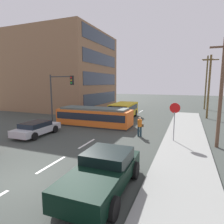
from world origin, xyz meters
The scene contains 18 objects.
ground_plane centered at (0.00, 10.00, 0.00)m, with size 120.00×120.00×0.00m, color #3A403B.
sidewalk_curb_right centered at (6.80, 6.00, 0.07)m, with size 3.20×36.00×0.14m, color gray.
lane_stripe_1 centered at (0.00, 2.00, 0.01)m, with size 0.16×2.40×0.01m, color silver.
lane_stripe_2 centered at (0.00, 6.00, 0.01)m, with size 0.16×2.40×0.01m, color silver.
lane_stripe_3 centered at (0.00, 17.69, 0.01)m, with size 0.16×2.40×0.01m, color silver.
lane_stripe_4 centered at (0.00, 23.69, 0.01)m, with size 0.16×2.40×0.01m, color silver.
corner_building centered at (-14.40, 23.13, 6.40)m, with size 15.57×14.23×12.80m.
streetcar_tram centered at (-2.24, 11.69, 1.00)m, with size 7.89×2.64×1.93m.
city_bus centered at (-0.76, 17.13, 1.08)m, with size 2.68×5.39×1.90m.
pedestrian_crossing centered at (3.20, 9.38, 0.94)m, with size 0.51×0.36×1.67m.
pickup_truck_parked centered at (3.71, 0.74, 0.80)m, with size 2.35×5.03×1.55m.
parked_sedan_mid centered at (-5.17, 6.47, 0.62)m, with size 2.05×4.35×1.19m.
parked_sedan_far centered at (-5.70, 15.65, 0.62)m, with size 2.16×4.13×1.19m.
stop_sign centered at (5.97, 8.73, 2.19)m, with size 0.76×0.07×2.88m.
traffic_light_mast centered at (-4.68, 9.20, 3.67)m, with size 2.65×0.33×5.28m.
utility_pole_near centered at (8.90, 8.69, 3.90)m, with size 1.80×0.24×7.43m.
utility_pole_mid centered at (9.19, 20.77, 4.12)m, with size 1.80×0.24×7.88m.
utility_pole_far centered at (9.55, 30.27, 4.67)m, with size 1.80×0.24×8.97m.
Camera 1 is at (6.83, -6.15, 4.49)m, focal length 30.80 mm.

